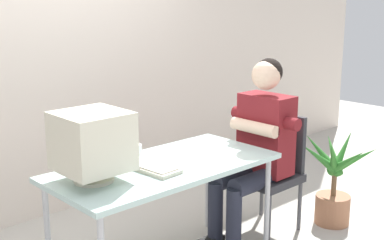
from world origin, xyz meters
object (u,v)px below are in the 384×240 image
Objects in this scene: office_chair at (272,167)px; potted_plant at (334,183)px; keyboard at (150,167)px; person_seated at (257,142)px; desk at (165,172)px; desk_mug at (135,151)px; crt_monitor at (93,142)px.

potted_plant is (0.41, -0.30, -0.16)m from office_chair.
person_seated is (0.97, -0.04, -0.02)m from keyboard.
potted_plant is (1.44, -0.35, -0.34)m from desk.
person_seated is 1.78× the size of potted_plant.
desk_mug is (0.09, 0.26, 0.03)m from keyboard.
person_seated reaches higher than crt_monitor.
keyboard is (-0.13, -0.01, 0.07)m from desk.
desk_mug is (-0.88, 0.30, 0.05)m from person_seated.
desk_mug is (-1.07, 0.30, 0.28)m from office_chair.
person_seated is 0.77m from potted_plant.
potted_plant is 7.94× the size of desk_mug.
office_chair is at bearing -15.59° from desk_mug.
crt_monitor is 0.30× the size of person_seated.
desk is 1.10× the size of person_seated.
crt_monitor is 4.31× the size of desk_mug.
crt_monitor is at bearing 168.55° from potted_plant.
person_seated is at bearing -4.06° from crt_monitor.
person_seated reaches higher than desk_mug.
person_seated reaches higher than keyboard.
keyboard is at bearing -8.95° from crt_monitor.
office_chair is at bearing -0.00° from person_seated.
crt_monitor is at bearing 176.45° from office_chair.
keyboard is 0.47× the size of office_chair.
office_chair reaches higher than desk_mug.
desk_mug is (-1.48, 0.60, 0.44)m from potted_plant.
potted_plant is at bearing -35.86° from office_chair.
desk is at bearing 177.30° from office_chair.
office_chair is at bearing -3.55° from crt_monitor.
crt_monitor is 0.42m from keyboard.
keyboard is 1.66m from potted_plant.
office_chair is at bearing -2.70° from desk.
office_chair is 1.19× the size of potted_plant.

